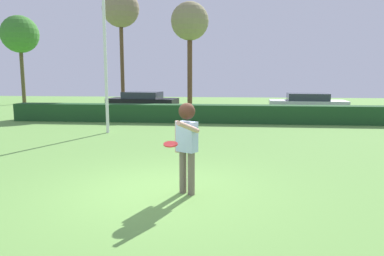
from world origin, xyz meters
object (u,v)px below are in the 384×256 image
parked_car_black (143,101)px  parked_car_silver (307,103)px  birch_tree (20,35)px  frisbee (171,144)px  lamppost (105,36)px  oak_tree (190,23)px  bare_elm_tree (121,10)px  person (187,137)px

parked_car_black → parked_car_silver: (9.69, -0.81, 0.00)m
parked_car_silver → birch_tree: 21.94m
frisbee → parked_car_silver: (5.49, 14.89, -0.43)m
parked_car_black → frisbee: bearing=-75.0°
lamppost → parked_car_silver: (9.26, 7.09, -3.07)m
parked_car_silver → oak_tree: bearing=156.0°
frisbee → lamppost: 9.05m
parked_car_silver → bare_elm_tree: size_ratio=0.55×
bare_elm_tree → oak_tree: bearing=-0.1°
frisbee → oak_tree: (-1.53, 18.01, 4.51)m
lamppost → person: bearing=-60.8°
lamppost → parked_car_silver: size_ratio=1.60×
parked_car_silver → bare_elm_tree: 13.35m
frisbee → oak_tree: oak_tree is taller
parked_car_silver → parked_car_black: bearing=175.2°
frisbee → lamppost: size_ratio=0.04×
frisbee → bare_elm_tree: bare_elm_tree is taller
frisbee → parked_car_silver: bearing=69.8°
lamppost → parked_car_black: bearing=93.2°
parked_car_black → bare_elm_tree: 6.55m
person → oak_tree: oak_tree is taller
parked_car_silver → birch_tree: birch_tree is taller
person → lamppost: lamppost is taller
lamppost → bare_elm_tree: 10.84m
frisbee → birch_tree: size_ratio=0.04×
frisbee → birch_tree: 26.25m
parked_car_silver → oak_tree: oak_tree is taller
bare_elm_tree → parked_car_black: bearing=-50.7°
parked_car_silver → birch_tree: bearing=163.2°
bare_elm_tree → person: bearing=-70.0°
parked_car_silver → oak_tree: size_ratio=0.62×
lamppost → oak_tree: 10.62m
parked_car_black → lamppost: bearing=-86.8°
lamppost → frisbee: bearing=-64.2°
lamppost → oak_tree: oak_tree is taller
lamppost → birch_tree: 17.50m
frisbee → oak_tree: bearing=94.8°
parked_car_silver → person: bearing=-110.4°
parked_car_black → person: bearing=-73.6°
frisbee → parked_car_silver: 15.87m
parked_car_black → bare_elm_tree: bare_elm_tree is taller
person → parked_car_black: 15.66m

